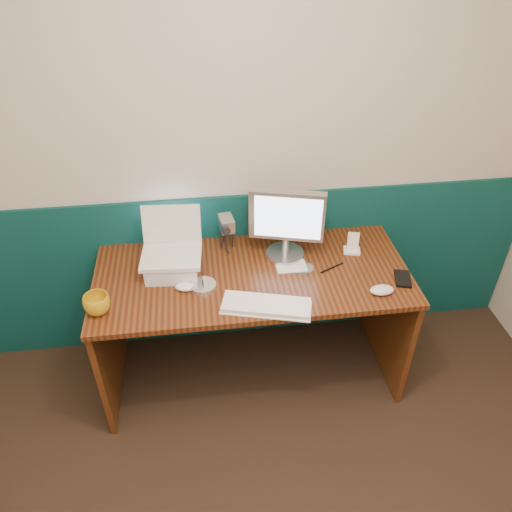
{
  "coord_description": "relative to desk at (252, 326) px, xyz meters",
  "views": [
    {
      "loc": [
        -0.17,
        -0.59,
        2.33
      ],
      "look_at": [
        0.07,
        1.23,
        0.97
      ],
      "focal_mm": 35.0,
      "sensor_mm": 36.0,
      "label": 1
    }
  ],
  "objects": [
    {
      "name": "pen",
      "position": [
        0.41,
        -0.01,
        0.38
      ],
      "size": [
        0.14,
        0.07,
        0.01
      ],
      "primitive_type": "cylinder",
      "rotation": [
        0.0,
        1.57,
        0.45
      ],
      "color": "black",
      "rests_on": "desk"
    },
    {
      "name": "desk",
      "position": [
        0.0,
        0.0,
        0.0
      ],
      "size": [
        1.6,
        0.7,
        0.75
      ],
      "primitive_type": "cube",
      "color": "#3D150B",
      "rests_on": "ground"
    },
    {
      "name": "mouse_left",
      "position": [
        -0.34,
        -0.08,
        0.39
      ],
      "size": [
        0.11,
        0.08,
        0.03
      ],
      "primitive_type": "ellipsoid",
      "rotation": [
        0.0,
        0.0,
        -0.17
      ],
      "color": "white",
      "rests_on": "desk"
    },
    {
      "name": "mug",
      "position": [
        -0.74,
        -0.19,
        0.42
      ],
      "size": [
        0.14,
        0.14,
        0.1
      ],
      "primitive_type": "imported",
      "rotation": [
        0.0,
        0.0,
        0.18
      ],
      "color": "#C49312",
      "rests_on": "desk"
    },
    {
      "name": "pda",
      "position": [
        0.74,
        -0.15,
        0.38
      ],
      "size": [
        0.1,
        0.14,
        0.01
      ],
      "primitive_type": "cube",
      "rotation": [
        0.0,
        0.0,
        -0.25
      ],
      "color": "black",
      "rests_on": "desk"
    },
    {
      "name": "camcorder",
      "position": [
        -0.11,
        0.22,
        0.48
      ],
      "size": [
        0.11,
        0.15,
        0.22
      ],
      "primitive_type": null,
      "rotation": [
        0.0,
        0.0,
        0.13
      ],
      "color": "#ACADB1",
      "rests_on": "desk"
    },
    {
      "name": "cd_loose_b",
      "position": [
        0.26,
        0.01,
        0.38
      ],
      "size": [
        0.11,
        0.11,
        0.0
      ],
      "primitive_type": "cylinder",
      "color": "#AEB5BE",
      "rests_on": "desk"
    },
    {
      "name": "monitor",
      "position": [
        0.19,
        0.13,
        0.57
      ],
      "size": [
        0.4,
        0.21,
        0.38
      ],
      "primitive_type": null,
      "rotation": [
        0.0,
        0.0,
        -0.27
      ],
      "color": "#B5B5BA",
      "rests_on": "desk"
    },
    {
      "name": "keyboard",
      "position": [
        0.03,
        -0.27,
        0.39
      ],
      "size": [
        0.43,
        0.24,
        0.02
      ],
      "primitive_type": "cube",
      "rotation": [
        0.0,
        0.0,
        -0.27
      ],
      "color": "white",
      "rests_on": "desk"
    },
    {
      "name": "dock",
      "position": [
        0.55,
        0.11,
        0.38
      ],
      "size": [
        0.1,
        0.09,
        0.02
      ],
      "primitive_type": "cube",
      "rotation": [
        0.0,
        0.0,
        -0.25
      ],
      "color": "white",
      "rests_on": "desk"
    },
    {
      "name": "mouse_right",
      "position": [
        0.6,
        -0.23,
        0.39
      ],
      "size": [
        0.12,
        0.07,
        0.04
      ],
      "primitive_type": "ellipsoid",
      "rotation": [
        0.0,
        0.0,
        0.0
      ],
      "color": "silver",
      "rests_on": "desk"
    },
    {
      "name": "wainscot",
      "position": [
        -0.07,
        0.36,
        0.12
      ],
      "size": [
        3.48,
        0.02,
        1.0
      ],
      "primitive_type": "cube",
      "color": "#083335",
      "rests_on": "ground"
    },
    {
      "name": "papers",
      "position": [
        0.21,
        0.03,
        0.38
      ],
      "size": [
        0.16,
        0.1,
        0.0
      ],
      "primitive_type": "cube",
      "rotation": [
        0.0,
        0.0,
        0.0
      ],
      "color": "silver",
      "rests_on": "desk"
    },
    {
      "name": "cd_spindle",
      "position": [
        -0.25,
        -0.09,
        0.39
      ],
      "size": [
        0.13,
        0.13,
        0.03
      ],
      "primitive_type": "cylinder",
      "color": "silver",
      "rests_on": "desk"
    },
    {
      "name": "music_player",
      "position": [
        0.55,
        0.11,
        0.44
      ],
      "size": [
        0.07,
        0.04,
        0.1
      ],
      "primitive_type": "cube",
      "rotation": [
        -0.17,
        0.0,
        -0.25
      ],
      "color": "white",
      "rests_on": "dock"
    },
    {
      "name": "laptop",
      "position": [
        -0.4,
        0.06,
        0.59
      ],
      "size": [
        0.31,
        0.25,
        0.25
      ],
      "primitive_type": null,
      "rotation": [
        0.0,
        0.0,
        -0.08
      ],
      "color": "silver",
      "rests_on": "laptop_riser"
    },
    {
      "name": "laptop_riser",
      "position": [
        -0.4,
        0.06,
        0.42
      ],
      "size": [
        0.27,
        0.24,
        0.09
      ],
      "primitive_type": "cube",
      "rotation": [
        0.0,
        0.0,
        -0.08
      ],
      "color": "silver",
      "rests_on": "desk"
    },
    {
      "name": "back_wall",
      "position": [
        -0.07,
        0.37,
        0.88
      ],
      "size": [
        3.5,
        0.04,
        2.5
      ],
      "primitive_type": "cube",
      "color": "beige",
      "rests_on": "ground"
    },
    {
      "name": "cd_loose_a",
      "position": [
        -0.34,
        -0.02,
        0.38
      ],
      "size": [
        0.11,
        0.11,
        0.0
      ],
      "primitive_type": "cylinder",
      "color": "silver",
      "rests_on": "desk"
    }
  ]
}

